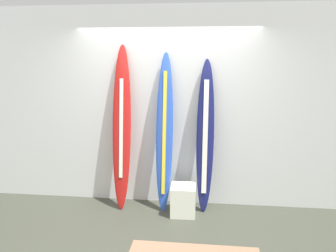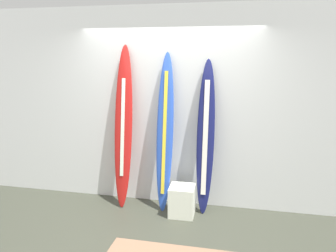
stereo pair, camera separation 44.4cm
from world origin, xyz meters
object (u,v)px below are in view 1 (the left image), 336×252
object	(u,v)px
surfboard_crimson	(122,128)
surfboard_cobalt	(165,134)
surfboard_navy	(205,138)
display_block_left	(183,200)

from	to	relation	value
surfboard_crimson	surfboard_cobalt	bearing A→B (deg)	0.06
surfboard_cobalt	surfboard_navy	size ratio (longest dim) A/B	1.04
surfboard_cobalt	display_block_left	distance (m)	0.93
surfboard_cobalt	display_block_left	xyz separation A→B (m)	(0.28, -0.18, -0.87)
surfboard_crimson	display_block_left	size ratio (longest dim) A/B	5.61
surfboard_crimson	display_block_left	bearing A→B (deg)	-11.54
surfboard_crimson	surfboard_navy	world-z (taller)	surfboard_crimson
surfboard_crimson	surfboard_navy	bearing A→B (deg)	1.31
surfboard_cobalt	display_block_left	size ratio (longest dim) A/B	5.36
surfboard_navy	display_block_left	xyz separation A→B (m)	(-0.28, -0.20, -0.83)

